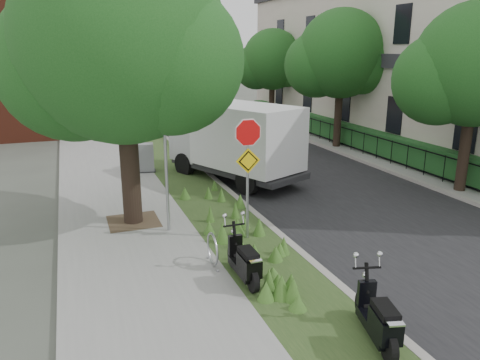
% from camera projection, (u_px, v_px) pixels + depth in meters
% --- Properties ---
extents(ground, '(120.00, 120.00, 0.00)m').
position_uv_depth(ground, '(306.00, 243.00, 12.05)').
color(ground, '#4C5147').
rests_on(ground, ground).
extents(sidewalk_near, '(3.50, 60.00, 0.12)m').
position_uv_depth(sidewalk_near, '(104.00, 166.00, 19.65)').
color(sidewalk_near, gray).
rests_on(sidewalk_near, ground).
extents(verge, '(2.00, 60.00, 0.12)m').
position_uv_depth(verge, '(168.00, 161.00, 20.56)').
color(verge, '#29431C').
rests_on(verge, ground).
extents(kerb_near, '(0.20, 60.00, 0.13)m').
position_uv_depth(kerb_near, '(190.00, 159.00, 20.89)').
color(kerb_near, '#9E9991').
rests_on(kerb_near, ground).
extents(road, '(7.00, 60.00, 0.01)m').
position_uv_depth(road, '(263.00, 154.00, 22.08)').
color(road, black).
rests_on(road, ground).
extents(kerb_far, '(0.20, 60.00, 0.13)m').
position_uv_depth(kerb_far, '(327.00, 148.00, 23.22)').
color(kerb_far, '#9E9991').
rests_on(kerb_far, ground).
extents(footpath_far, '(3.20, 60.00, 0.12)m').
position_uv_depth(footpath_far, '(357.00, 146.00, 23.79)').
color(footpath_far, gray).
rests_on(footpath_far, ground).
extents(street_tree_main, '(6.21, 5.54, 7.66)m').
position_uv_depth(street_tree_main, '(119.00, 50.00, 11.97)').
color(street_tree_main, black).
rests_on(street_tree_main, ground).
extents(bare_post, '(0.08, 0.08, 4.00)m').
position_uv_depth(bare_post, '(166.00, 158.00, 12.03)').
color(bare_post, '#A5A8AD').
rests_on(bare_post, ground).
extents(bike_hoop, '(0.06, 0.78, 0.77)m').
position_uv_depth(bike_hoop, '(213.00, 249.00, 10.47)').
color(bike_hoop, '#A5A8AD').
rests_on(bike_hoop, ground).
extents(sign_assembly, '(0.94, 0.08, 3.22)m').
position_uv_depth(sign_assembly, '(248.00, 154.00, 11.48)').
color(sign_assembly, '#A5A8AD').
rests_on(sign_assembly, ground).
extents(fence_far, '(0.04, 24.00, 1.00)m').
position_uv_depth(fence_far, '(340.00, 135.00, 23.29)').
color(fence_far, black).
rests_on(fence_far, ground).
extents(hedge_far, '(1.00, 24.00, 1.10)m').
position_uv_depth(hedge_far, '(352.00, 134.00, 23.52)').
color(hedge_far, '#1A4B23').
rests_on(hedge_far, footpath_far).
extents(terrace_houses, '(7.40, 26.40, 8.20)m').
position_uv_depth(terrace_houses, '(417.00, 62.00, 23.77)').
color(terrace_houses, '#BCB2A0').
rests_on(terrace_houses, ground).
extents(far_tree_a, '(4.60, 4.10, 6.22)m').
position_uv_depth(far_tree_a, '(472.00, 71.00, 15.08)').
color(far_tree_a, black).
rests_on(far_tree_a, ground).
extents(far_tree_b, '(4.83, 4.31, 6.56)m').
position_uv_depth(far_tree_b, '(340.00, 58.00, 22.24)').
color(far_tree_b, black).
rests_on(far_tree_b, ground).
extents(far_tree_c, '(4.37, 3.89, 5.93)m').
position_uv_depth(far_tree_c, '(271.00, 63.00, 29.57)').
color(far_tree_c, black).
rests_on(far_tree_c, ground).
extents(scooter_near, '(0.34, 1.67, 0.79)m').
position_uv_depth(scooter_near, '(246.00, 266.00, 9.67)').
color(scooter_near, black).
rests_on(scooter_near, ground).
extents(scooter_far, '(0.63, 1.67, 0.81)m').
position_uv_depth(scooter_far, '(380.00, 324.00, 7.61)').
color(scooter_far, black).
rests_on(scooter_far, ground).
extents(box_truck, '(4.13, 5.81, 2.46)m').
position_uv_depth(box_truck, '(237.00, 139.00, 17.24)').
color(box_truck, '#262628').
rests_on(box_truck, ground).
extents(utility_cabinet, '(0.91, 0.67, 1.12)m').
position_uv_depth(utility_cabinet, '(144.00, 158.00, 18.42)').
color(utility_cabinet, '#262628').
rests_on(utility_cabinet, ground).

